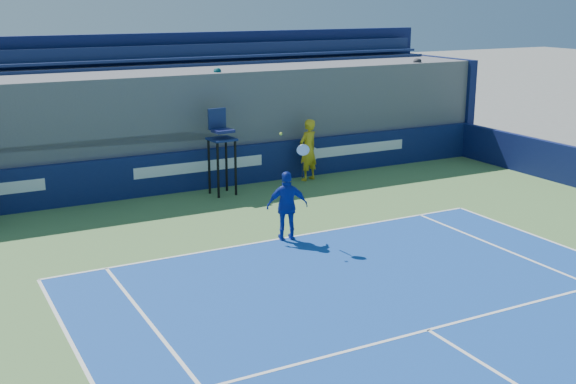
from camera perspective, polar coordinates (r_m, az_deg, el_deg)
ball_person at (r=22.32m, az=1.60°, el=3.35°), size 0.81×0.66×1.91m
back_hoarding at (r=21.45m, az=-7.03°, el=1.75°), size 20.40×0.21×1.20m
umpire_chair at (r=20.65m, az=-5.30°, el=3.92°), size 0.75×0.75×2.48m
tennis_player at (r=16.73m, az=-0.05°, el=-1.09°), size 1.04×0.71×2.57m
stadium_seating at (r=23.11m, az=-8.98°, el=5.74°), size 21.00×4.05×4.40m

